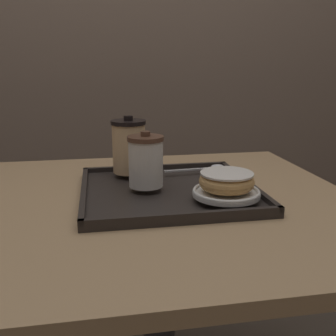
# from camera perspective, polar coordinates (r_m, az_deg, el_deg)

# --- Properties ---
(wall_behind) EXTENTS (8.00, 0.05, 2.40)m
(wall_behind) POSITION_cam_1_polar(r_m,az_deg,el_deg) (1.96, -6.72, 19.78)
(wall_behind) COLOR #7A6656
(wall_behind) RESTS_ON ground_plane
(cafe_table) EXTENTS (0.92, 0.85, 0.73)m
(cafe_table) POSITION_cam_1_polar(r_m,az_deg,el_deg) (0.98, -1.32, -14.16)
(cafe_table) COLOR tan
(cafe_table) RESTS_ON ground_plane
(serving_tray) EXTENTS (0.40, 0.38, 0.02)m
(serving_tray) POSITION_cam_1_polar(r_m,az_deg,el_deg) (0.93, 0.00, -3.37)
(serving_tray) COLOR #282321
(serving_tray) RESTS_ON cafe_table
(coffee_cup_front) EXTENTS (0.08, 0.08, 0.13)m
(coffee_cup_front) POSITION_cam_1_polar(r_m,az_deg,el_deg) (0.90, -3.24, 1.03)
(coffee_cup_front) COLOR white
(coffee_cup_front) RESTS_ON serving_tray
(coffee_cup_rear) EXTENTS (0.09, 0.09, 0.15)m
(coffee_cup_rear) POSITION_cam_1_polar(r_m,az_deg,el_deg) (1.02, -5.69, 3.18)
(coffee_cup_rear) COLOR #E0B784
(coffee_cup_rear) RESTS_ON serving_tray
(plate_with_chocolate_donut) EXTENTS (0.15, 0.15, 0.01)m
(plate_with_chocolate_donut) POSITION_cam_1_polar(r_m,az_deg,el_deg) (0.86, 8.43, -3.52)
(plate_with_chocolate_donut) COLOR white
(plate_with_chocolate_donut) RESTS_ON serving_tray
(donut_chocolate_glazed) EXTENTS (0.12, 0.12, 0.04)m
(donut_chocolate_glazed) POSITION_cam_1_polar(r_m,az_deg,el_deg) (0.85, 8.50, -1.85)
(donut_chocolate_glazed) COLOR tan
(donut_chocolate_glazed) RESTS_ON plate_with_chocolate_donut
(spoon) EXTENTS (0.17, 0.03, 0.01)m
(spoon) POSITION_cam_1_polar(r_m,az_deg,el_deg) (1.06, 5.80, 0.07)
(spoon) COLOR silver
(spoon) RESTS_ON serving_tray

